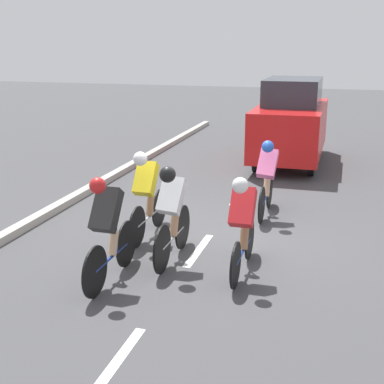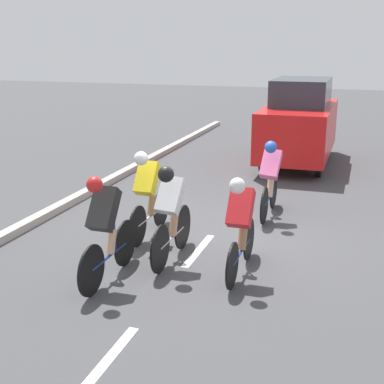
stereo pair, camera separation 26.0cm
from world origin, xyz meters
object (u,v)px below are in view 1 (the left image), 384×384
cyclist_black (108,227)px  support_car (291,122)px  cyclist_pink (267,176)px  cyclist_yellow (146,192)px  cyclist_white (172,211)px  cyclist_red (243,222)px

cyclist_black → support_car: (-1.53, -8.22, 0.31)m
cyclist_pink → support_car: size_ratio=0.41×
cyclist_yellow → cyclist_white: 1.12m
cyclist_white → cyclist_yellow: bearing=-49.9°
cyclist_yellow → support_car: bearing=-104.4°
cyclist_black → cyclist_yellow: 1.77m
cyclist_white → support_car: (-0.94, -7.31, 0.31)m
cyclist_pink → cyclist_black: 3.82m
support_car → cyclist_black: bearing=79.4°
cyclist_red → cyclist_white: 1.09m
cyclist_pink → cyclist_red: size_ratio=0.99×
support_car → cyclist_pink: bearing=90.9°
cyclist_pink → support_car: 4.77m
cyclist_red → cyclist_yellow: cyclist_yellow is taller
cyclist_pink → cyclist_yellow: bearing=44.4°
cyclist_red → support_car: support_car is taller
cyclist_pink → cyclist_yellow: cyclist_yellow is taller
cyclist_red → cyclist_black: bearing=24.4°
cyclist_pink → cyclist_black: size_ratio=0.97×
cyclist_red → cyclist_yellow: size_ratio=0.98×
cyclist_white → support_car: 7.38m
cyclist_yellow → support_car: 6.67m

